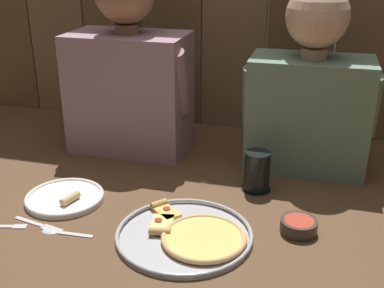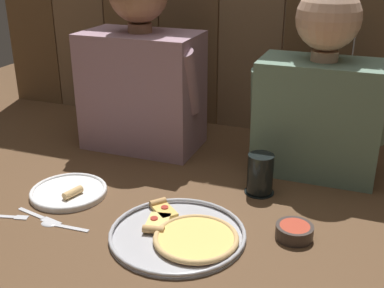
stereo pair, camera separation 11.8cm
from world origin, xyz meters
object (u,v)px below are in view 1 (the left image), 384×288
pizza_tray (190,235)px  dipping_bowl (299,225)px  dinner_plate (65,197)px  diner_right (311,87)px  drinking_glass (257,171)px  diner_left (129,68)px

pizza_tray → dipping_bowl: bearing=21.0°
dinner_plate → diner_right: (0.64, 0.42, 0.26)m
dipping_bowl → drinking_glass: bearing=124.2°
drinking_glass → diner_right: size_ratio=0.21×
diner_left → diner_right: bearing=-0.0°
pizza_tray → drinking_glass: size_ratio=2.85×
pizza_tray → drinking_glass: drinking_glass is taller
dinner_plate → diner_left: 0.51m
dinner_plate → diner_left: size_ratio=0.35×
drinking_glass → diner_right: (0.13, 0.21, 0.21)m
pizza_tray → diner_left: bearing=124.7°
dinner_plate → drinking_glass: bearing=22.0°
drinking_glass → pizza_tray: bearing=-112.1°
dinner_plate → drinking_glass: drinking_glass is taller
pizza_tray → diner_left: size_ratio=0.54×
dinner_plate → diner_right: diner_right is taller
drinking_glass → diner_right: 0.32m
dinner_plate → drinking_glass: 0.56m
pizza_tray → diner_left: diner_left is taller
drinking_glass → dinner_plate: bearing=-158.0°
pizza_tray → drinking_glass: bearing=67.9°
drinking_glass → diner_right: diner_right is taller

